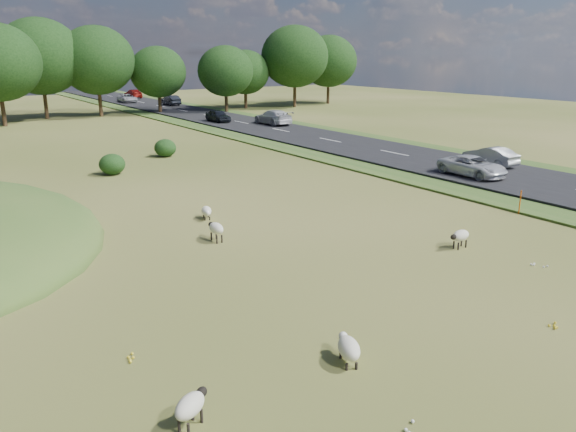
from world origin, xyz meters
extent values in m
plane|color=#44551A|center=(0.00, 20.00, 0.00)|extent=(160.00, 160.00, 0.00)
cube|color=black|center=(20.00, 30.00, 0.12)|extent=(8.00, 150.00, 0.25)
cylinder|color=black|center=(-2.08, 52.98, 1.95)|extent=(0.44, 0.44, 3.90)
cylinder|color=black|center=(3.25, 57.90, 2.11)|extent=(0.44, 0.44, 4.22)
ellipsoid|color=black|center=(3.25, 57.90, 7.27)|extent=(9.85, 9.85, 8.86)
cylinder|color=black|center=(9.45, 56.94, 1.97)|extent=(0.44, 0.44, 3.94)
ellipsoid|color=black|center=(9.45, 56.94, 6.79)|extent=(9.20, 9.20, 8.28)
cylinder|color=black|center=(16.87, 56.01, 1.54)|extent=(0.44, 0.44, 3.09)
ellipsoid|color=black|center=(16.87, 56.01, 5.32)|extent=(7.20, 7.20, 6.48)
cylinder|color=black|center=(24.77, 52.46, 1.56)|extent=(0.44, 0.44, 3.12)
ellipsoid|color=black|center=(24.77, 52.46, 5.38)|extent=(7.29, 7.29, 6.56)
cylinder|color=black|center=(29.90, 56.26, 1.47)|extent=(0.44, 0.44, 2.93)
ellipsoid|color=black|center=(29.90, 56.26, 5.05)|extent=(6.84, 6.84, 6.16)
cylinder|color=black|center=(36.86, 53.95, 2.08)|extent=(0.44, 0.44, 4.16)
ellipsoid|color=black|center=(36.86, 53.95, 7.17)|extent=(9.71, 9.71, 8.74)
cylinder|color=black|center=(44.55, 55.89, 1.87)|extent=(0.44, 0.44, 3.74)
ellipsoid|color=black|center=(44.55, 55.89, 6.43)|extent=(8.72, 8.72, 7.84)
ellipsoid|color=black|center=(-0.18, 21.33, 0.69)|extent=(1.68, 1.68, 1.37)
ellipsoid|color=black|center=(5.23, 25.63, 0.68)|extent=(1.66, 1.66, 1.36)
cylinder|color=#D8590C|center=(13.61, 0.75, 0.60)|extent=(0.06, 0.06, 1.20)
ellipsoid|color=beige|center=(-2.38, -5.28, 0.44)|extent=(0.89, 1.13, 0.51)
ellipsoid|color=silver|center=(-2.16, -4.78, 0.48)|extent=(0.36, 0.40, 0.26)
cylinder|color=black|center=(-2.38, -4.96, 0.09)|extent=(0.07, 0.07, 0.19)
cylinder|color=black|center=(-2.15, -5.06, 0.09)|extent=(0.07, 0.07, 0.19)
cylinder|color=black|center=(-2.61, -5.49, 0.09)|extent=(0.07, 0.07, 0.19)
cylinder|color=black|center=(-2.39, -5.59, 0.09)|extent=(0.07, 0.07, 0.19)
ellipsoid|color=beige|center=(-6.83, -5.40, 0.56)|extent=(1.01, 0.89, 0.46)
ellipsoid|color=black|center=(-6.42, -5.14, 0.59)|extent=(0.36, 0.34, 0.23)
cylinder|color=black|center=(-6.67, -5.17, 0.16)|extent=(0.07, 0.07, 0.33)
cylinder|color=black|center=(-6.55, -5.35, 0.16)|extent=(0.07, 0.07, 0.33)
cylinder|color=black|center=(-7.11, -5.45, 0.16)|extent=(0.07, 0.07, 0.33)
cylinder|color=black|center=(-6.98, -5.64, 0.16)|extent=(0.07, 0.07, 0.33)
ellipsoid|color=beige|center=(-0.74, 5.35, 0.58)|extent=(0.52, 0.94, 0.48)
ellipsoid|color=black|center=(-0.72, 5.85, 0.61)|extent=(0.23, 0.31, 0.24)
cylinder|color=black|center=(-0.84, 5.62, 0.17)|extent=(0.07, 0.07, 0.34)
cylinder|color=black|center=(-0.61, 5.62, 0.17)|extent=(0.07, 0.07, 0.34)
cylinder|color=black|center=(-0.86, 5.08, 0.17)|extent=(0.07, 0.07, 0.34)
cylinder|color=black|center=(-0.63, 5.08, 0.17)|extent=(0.07, 0.07, 0.34)
ellipsoid|color=beige|center=(7.12, -0.97, 0.55)|extent=(0.91, 0.53, 0.45)
ellipsoid|color=black|center=(6.64, -1.01, 0.58)|extent=(0.30, 0.23, 0.23)
cylinder|color=black|center=(6.87, -1.10, 0.16)|extent=(0.06, 0.06, 0.32)
cylinder|color=black|center=(6.85, -0.88, 0.16)|extent=(0.06, 0.06, 0.32)
cylinder|color=black|center=(7.38, -1.07, 0.16)|extent=(0.06, 0.06, 0.32)
cylinder|color=black|center=(7.37, -0.85, 0.16)|extent=(0.06, 0.06, 0.32)
ellipsoid|color=beige|center=(0.40, 8.63, 0.39)|extent=(0.73, 0.99, 0.45)
ellipsoid|color=silver|center=(0.25, 8.18, 0.42)|extent=(0.30, 0.34, 0.23)
cylinder|color=black|center=(0.42, 8.35, 0.08)|extent=(0.06, 0.06, 0.17)
cylinder|color=black|center=(0.21, 8.42, 0.08)|extent=(0.06, 0.06, 0.17)
cylinder|color=black|center=(0.59, 8.84, 0.08)|extent=(0.06, 0.06, 0.17)
cylinder|color=black|center=(0.38, 8.91, 0.08)|extent=(0.06, 0.06, 0.17)
imported|color=#93969A|center=(21.90, 8.76, 0.89)|extent=(1.35, 3.87, 1.27)
imported|color=black|center=(21.90, 64.48, 0.96)|extent=(1.51, 4.32, 1.42)
imported|color=silver|center=(18.10, 7.19, 0.87)|extent=(2.05, 4.44, 1.23)
imported|color=black|center=(18.10, 41.91, 0.92)|extent=(1.58, 3.94, 1.34)
imported|color=silver|center=(18.10, 72.71, 0.88)|extent=(2.09, 4.53, 1.26)
imported|color=silver|center=(21.90, 36.45, 1.02)|extent=(2.16, 5.32, 1.55)
imported|color=maroon|center=(21.90, 80.94, 0.96)|extent=(1.99, 4.90, 1.42)
camera|label=1|loc=(-10.81, -15.00, 7.68)|focal=35.00mm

